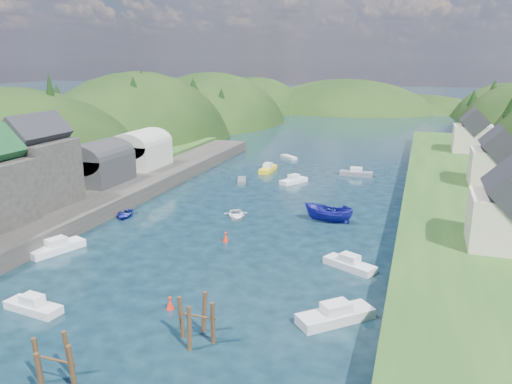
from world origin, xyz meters
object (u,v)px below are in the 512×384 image
(piling_cluster_far, at_px, (197,323))
(channel_buoy_far, at_px, (226,237))
(channel_buoy_near, at_px, (170,304))
(piling_cluster_near, at_px, (55,368))

(piling_cluster_far, height_order, channel_buoy_far, piling_cluster_far)
(channel_buoy_near, height_order, channel_buoy_far, same)
(piling_cluster_near, xyz_separation_m, channel_buoy_far, (0.51, 27.03, -0.86))
(piling_cluster_far, xyz_separation_m, channel_buoy_far, (-5.52, 19.42, -0.88))
(piling_cluster_near, bearing_deg, channel_buoy_near, 80.09)
(piling_cluster_near, relative_size, piling_cluster_far, 0.99)
(channel_buoy_far, bearing_deg, channel_buoy_near, -84.82)
(channel_buoy_far, bearing_deg, piling_cluster_far, -74.13)
(piling_cluster_near, relative_size, channel_buoy_far, 3.48)
(channel_buoy_far, bearing_deg, piling_cluster_near, -91.09)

